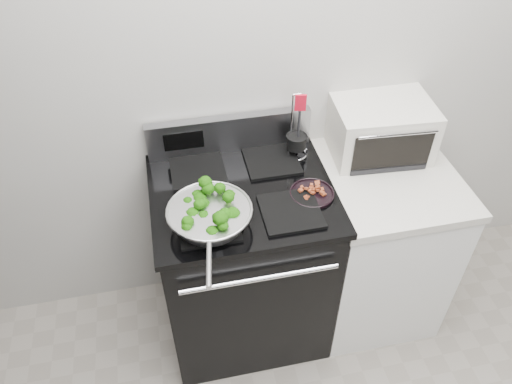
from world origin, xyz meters
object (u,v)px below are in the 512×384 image
object	(u,v)px
bacon_plate	(312,192)
toaster_oven	(380,128)
gas_range	(244,260)
skillet	(210,215)
utensil_holder	(296,144)

from	to	relation	value
bacon_plate	toaster_oven	size ratio (longest dim) A/B	0.41
gas_range	skillet	size ratio (longest dim) A/B	2.10
skillet	toaster_oven	xyz separation A→B (m)	(0.85, 0.36, 0.05)
skillet	utensil_holder	distance (m)	0.58
gas_range	bacon_plate	distance (m)	0.56
toaster_oven	bacon_plate	bearing A→B (deg)	-142.46
bacon_plate	utensil_holder	size ratio (longest dim) A/B	0.58
gas_range	bacon_plate	xyz separation A→B (m)	(0.29, -0.09, 0.48)
skillet	utensil_holder	world-z (taller)	utensil_holder
bacon_plate	gas_range	bearing A→B (deg)	163.01
gas_range	toaster_oven	size ratio (longest dim) A/B	2.41
skillet	utensil_holder	xyz separation A→B (m)	(0.45, 0.37, 0.01)
utensil_holder	toaster_oven	distance (m)	0.40
skillet	toaster_oven	bearing A→B (deg)	31.21
bacon_plate	toaster_oven	distance (m)	0.50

